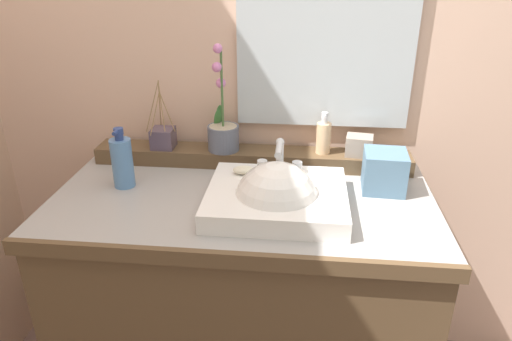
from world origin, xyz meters
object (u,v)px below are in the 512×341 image
(sink_basin, at_px, (276,201))
(lotion_bottle, at_px, (122,162))
(trinket_box, at_px, (359,146))
(soap_dispenser, at_px, (323,137))
(potted_plant, at_px, (223,131))
(reed_diffuser, at_px, (163,137))
(soap_bar, at_px, (243,170))
(tissue_box, at_px, (384,171))

(sink_basin, relative_size, lotion_bottle, 2.06)
(sink_basin, xyz_separation_m, trinket_box, (0.26, 0.31, 0.07))
(soap_dispenser, bearing_deg, trinket_box, -3.88)
(potted_plant, relative_size, trinket_box, 4.20)
(soap_dispenser, bearing_deg, lotion_bottle, -161.42)
(trinket_box, bearing_deg, reed_diffuser, -171.55)
(soap_bar, xyz_separation_m, trinket_box, (0.37, 0.20, 0.02))
(trinket_box, relative_size, lotion_bottle, 0.45)
(potted_plant, distance_m, reed_diffuser, 0.22)
(trinket_box, height_order, tissue_box, tissue_box)
(potted_plant, height_order, trinket_box, potted_plant)
(potted_plant, height_order, soap_dispenser, potted_plant)
(potted_plant, distance_m, trinket_box, 0.47)
(potted_plant, relative_size, lotion_bottle, 1.88)
(soap_bar, bearing_deg, reed_diffuser, 147.52)
(sink_basin, height_order, tissue_box, sink_basin)
(soap_dispenser, height_order, tissue_box, soap_dispenser)
(sink_basin, bearing_deg, reed_diffuser, 144.02)
(sink_basin, bearing_deg, trinket_box, 49.66)
(lotion_bottle, relative_size, tissue_box, 1.52)
(potted_plant, height_order, lotion_bottle, potted_plant)
(soap_dispenser, xyz_separation_m, lotion_bottle, (-0.64, -0.21, -0.03))
(potted_plant, xyz_separation_m, tissue_box, (0.54, -0.15, -0.06))
(sink_basin, distance_m, soap_bar, 0.16)
(soap_bar, bearing_deg, lotion_bottle, -178.94)
(soap_dispenser, relative_size, reed_diffuser, 0.60)
(soap_dispenser, bearing_deg, tissue_box, -39.19)
(tissue_box, bearing_deg, trinket_box, 114.63)
(sink_basin, height_order, reed_diffuser, reed_diffuser)
(soap_dispenser, distance_m, lotion_bottle, 0.67)
(potted_plant, bearing_deg, tissue_box, -15.30)
(soap_bar, xyz_separation_m, tissue_box, (0.44, 0.05, -0.01))
(sink_basin, distance_m, lotion_bottle, 0.51)
(potted_plant, xyz_separation_m, lotion_bottle, (-0.29, -0.21, -0.04))
(reed_diffuser, bearing_deg, soap_bar, -32.48)
(soap_dispenser, distance_m, reed_diffuser, 0.56)
(lotion_bottle, bearing_deg, sink_basin, -11.56)
(potted_plant, bearing_deg, lotion_bottle, -144.40)
(tissue_box, bearing_deg, reed_diffuser, 169.08)
(sink_basin, relative_size, soap_dispenser, 2.80)
(trinket_box, bearing_deg, lotion_bottle, -156.41)
(soap_bar, distance_m, trinket_box, 0.42)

